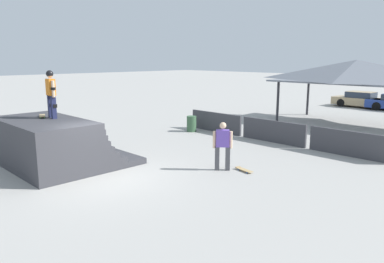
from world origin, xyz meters
The scene contains 10 objects.
ground_plane centered at (0.00, 0.00, 0.00)m, with size 160.00×160.00×0.00m, color #A3A09B.
quarter_pipe_ramp centered at (-2.63, -0.57, 0.80)m, with size 4.41×4.14×1.77m.
skater_on_deck centered at (-2.78, -0.44, 2.79)m, with size 0.76×0.28×1.76m.
skateboard_on_deck centered at (-3.22, -0.65, 1.83)m, with size 0.78×0.48×0.09m.
bystander_walking centered at (2.17, 3.49, 0.97)m, with size 0.59×0.56×1.75m.
skateboard_on_ground centered at (2.79, 3.93, 0.06)m, with size 0.79×0.34×0.09m.
barrier_fence centered at (0.88, 8.65, 0.53)m, with size 10.80×0.12×1.05m.
pavilion_shelter centered at (1.61, 15.98, 3.17)m, with size 9.39×4.50×3.86m.
trash_bin centered at (-3.75, 7.74, 0.42)m, with size 0.52×0.52×0.85m, color #385B3D.
parked_car_tan centered at (-1.30, 24.75, 0.60)m, with size 4.48×1.85×1.27m.
Camera 1 is at (10.64, -6.37, 3.98)m, focal length 35.00 mm.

